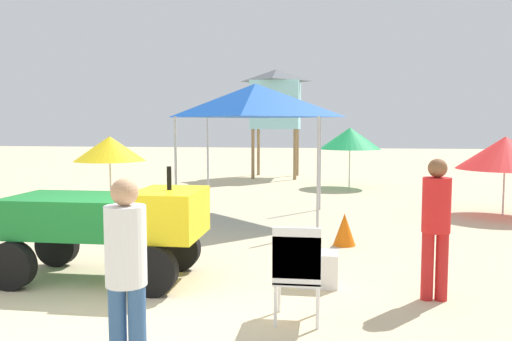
% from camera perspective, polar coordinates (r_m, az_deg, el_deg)
% --- Properties ---
extents(ground, '(80.00, 80.00, 0.00)m').
position_cam_1_polar(ground, '(6.03, -15.04, -14.75)').
color(ground, beige).
extents(utility_cart, '(2.55, 1.28, 1.50)m').
position_cam_1_polar(utility_cart, '(7.03, -15.76, -5.31)').
color(utility_cart, '#197A2D').
rests_on(utility_cart, ground).
extents(stacked_plastic_chairs, '(0.48, 0.48, 1.02)m').
position_cam_1_polar(stacked_plastic_chairs, '(5.36, 4.54, -10.37)').
color(stacked_plastic_chairs, silver).
rests_on(stacked_plastic_chairs, ground).
extents(surfboard_pile, '(2.71, 0.86, 0.40)m').
position_cam_1_polar(surfboard_pile, '(10.49, -24.55, -5.44)').
color(surfboard_pile, white).
rests_on(surfboard_pile, ground).
extents(lifeguard_near_left, '(0.32, 0.32, 1.64)m').
position_cam_1_polar(lifeguard_near_left, '(6.31, 19.13, -5.12)').
color(lifeguard_near_left, red).
rests_on(lifeguard_near_left, ground).
extents(lifeguard_near_center, '(0.32, 0.32, 1.62)m').
position_cam_1_polar(lifeguard_near_center, '(4.21, -14.05, -10.24)').
color(lifeguard_near_center, '#33598C').
rests_on(lifeguard_near_center, ground).
extents(popup_canopy, '(2.77, 2.77, 2.89)m').
position_cam_1_polar(popup_canopy, '(11.11, -0.07, 7.67)').
color(popup_canopy, '#B2B2B7').
rests_on(popup_canopy, ground).
extents(lifeguard_tower, '(1.98, 1.98, 4.11)m').
position_cam_1_polar(lifeguard_tower, '(20.00, 2.21, 7.83)').
color(lifeguard_tower, olive).
rests_on(lifeguard_tower, ground).
extents(beach_umbrella_left, '(1.70, 1.70, 1.75)m').
position_cam_1_polar(beach_umbrella_left, '(12.94, -15.75, 2.33)').
color(beach_umbrella_left, beige).
rests_on(beach_umbrella_left, ground).
extents(beach_umbrella_mid, '(2.08, 2.08, 1.77)m').
position_cam_1_polar(beach_umbrella_mid, '(12.71, 25.66, 1.77)').
color(beach_umbrella_mid, beige).
rests_on(beach_umbrella_mid, ground).
extents(beach_umbrella_far, '(1.98, 1.98, 1.93)m').
position_cam_1_polar(beach_umbrella_far, '(16.97, 10.26, 3.48)').
color(beach_umbrella_far, beige).
rests_on(beach_umbrella_far, ground).
extents(traffic_cone_near, '(0.38, 0.38, 0.54)m').
position_cam_1_polar(traffic_cone_near, '(8.91, 9.67, -6.38)').
color(traffic_cone_near, orange).
rests_on(traffic_cone_near, ground).
extents(cooler_box, '(0.50, 0.40, 0.43)m').
position_cam_1_polar(cooler_box, '(6.72, 6.79, -10.63)').
color(cooler_box, white).
rests_on(cooler_box, ground).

